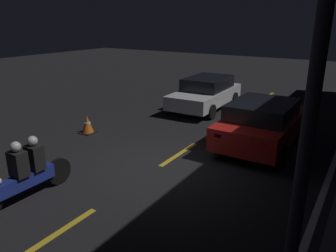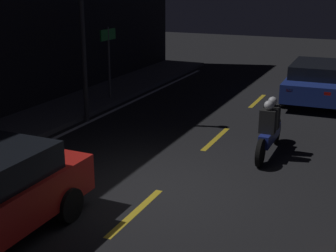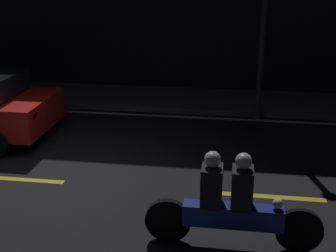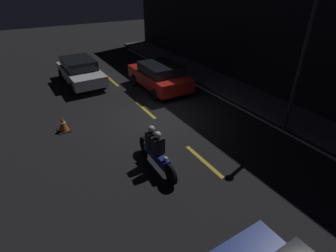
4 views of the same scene
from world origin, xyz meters
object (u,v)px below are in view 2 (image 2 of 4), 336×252
at_px(sedan_blue, 316,80).
at_px(street_lamp, 81,10).
at_px(shop_sign, 108,49).
at_px(motorcycle, 269,129).

distance_m(sedan_blue, street_lamp, 8.35).
distance_m(shop_sign, street_lamp, 2.83).
height_order(motorcycle, shop_sign, shop_sign).
bearing_deg(street_lamp, sedan_blue, -46.83).
height_order(sedan_blue, motorcycle, motorcycle).
height_order(sedan_blue, street_lamp, street_lamp).
distance_m(motorcycle, shop_sign, 6.93).
xyz_separation_m(sedan_blue, motorcycle, (-6.02, 0.27, -0.08)).
bearing_deg(sedan_blue, street_lamp, 131.65).
distance_m(sedan_blue, shop_sign, 7.22).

